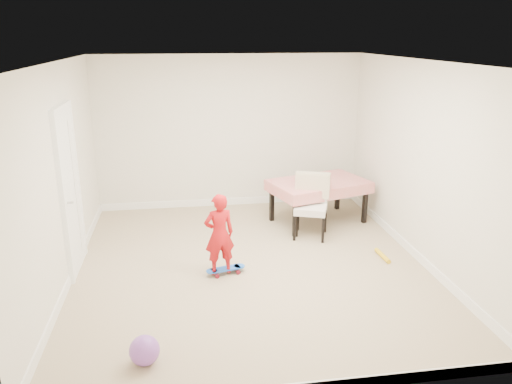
{
  "coord_description": "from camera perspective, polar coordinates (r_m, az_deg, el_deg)",
  "views": [
    {
      "loc": [
        -0.83,
        -5.88,
        2.91
      ],
      "look_at": [
        0.1,
        0.2,
        0.95
      ],
      "focal_mm": 35.0,
      "sensor_mm": 36.0,
      "label": 1
    }
  ],
  "objects": [
    {
      "name": "wall_right",
      "position": [
        6.82,
        18.27,
        3.12
      ],
      "size": [
        0.04,
        5.0,
        2.6
      ],
      "primitive_type": "cube",
      "color": "silver",
      "rests_on": "ground"
    },
    {
      "name": "baseboard_left",
      "position": [
        6.68,
        -20.22,
        -8.74
      ],
      "size": [
        0.02,
        5.0,
        0.12
      ],
      "primitive_type": "cube",
      "color": "white",
      "rests_on": "ground"
    },
    {
      "name": "wall_back",
      "position": [
        8.55,
        -3.0,
        6.79
      ],
      "size": [
        4.5,
        0.04,
        2.6
      ],
      "primitive_type": "cube",
      "color": "silver",
      "rests_on": "ground"
    },
    {
      "name": "ground",
      "position": [
        6.61,
        -0.6,
        -8.43
      ],
      "size": [
        5.0,
        5.0,
        0.0
      ],
      "primitive_type": "plane",
      "color": "tan",
      "rests_on": "ground"
    },
    {
      "name": "wall_front",
      "position": [
        3.85,
        4.61,
        -7.06
      ],
      "size": [
        4.5,
        0.04,
        2.6
      ],
      "primitive_type": "cube",
      "color": "silver",
      "rests_on": "ground"
    },
    {
      "name": "ceiling",
      "position": [
        5.95,
        -0.68,
        14.5
      ],
      "size": [
        4.5,
        5.0,
        0.04
      ],
      "primitive_type": "cube",
      "color": "white",
      "rests_on": "wall_back"
    },
    {
      "name": "dining_chair",
      "position": [
        7.41,
        6.28,
        -1.67
      ],
      "size": [
        0.69,
        0.74,
        0.94
      ],
      "primitive_type": null,
      "rotation": [
        0.0,
        0.0,
        -0.36
      ],
      "color": "beige",
      "rests_on": "ground"
    },
    {
      "name": "door",
      "position": [
        6.61,
        -20.47,
        -0.05
      ],
      "size": [
        0.11,
        0.94,
        2.11
      ],
      "primitive_type": "cube",
      "color": "white",
      "rests_on": "ground"
    },
    {
      "name": "wall_left",
      "position": [
        6.25,
        -21.32,
        1.53
      ],
      "size": [
        0.04,
        5.0,
        2.6
      ],
      "primitive_type": "cube",
      "color": "silver",
      "rests_on": "ground"
    },
    {
      "name": "baseboard_back",
      "position": [
        8.88,
        -2.88,
        -1.08
      ],
      "size": [
        4.5,
        0.02,
        0.12
      ],
      "primitive_type": "cube",
      "color": "white",
      "rests_on": "ground"
    },
    {
      "name": "dining_table",
      "position": [
        8.05,
        7.12,
        -1.08
      ],
      "size": [
        1.68,
        1.33,
        0.69
      ],
      "primitive_type": null,
      "rotation": [
        0.0,
        0.0,
        0.31
      ],
      "color": "#A8081A",
      "rests_on": "ground"
    },
    {
      "name": "balloon",
      "position": [
        4.9,
        -12.63,
        -17.25
      ],
      "size": [
        0.28,
        0.28,
        0.28
      ],
      "primitive_type": "sphere",
      "color": "purple",
      "rests_on": "ground"
    },
    {
      "name": "foam_toy",
      "position": [
        7.04,
        14.25,
        -7.06
      ],
      "size": [
        0.08,
        0.4,
        0.06
      ],
      "primitive_type": "cylinder",
      "rotation": [
        1.57,
        0.0,
        0.04
      ],
      "color": "yellow",
      "rests_on": "ground"
    },
    {
      "name": "skateboard",
      "position": [
        6.41,
        -3.48,
        -8.98
      ],
      "size": [
        0.54,
        0.3,
        0.08
      ],
      "primitive_type": null,
      "rotation": [
        0.0,
        0.0,
        0.24
      ],
      "color": "blue",
      "rests_on": "ground"
    },
    {
      "name": "baseboard_right",
      "position": [
        7.22,
        17.4,
        -6.44
      ],
      "size": [
        0.02,
        5.0,
        0.12
      ],
      "primitive_type": "cube",
      "color": "white",
      "rests_on": "ground"
    },
    {
      "name": "child",
      "position": [
        6.18,
        -4.21,
        -5.13
      ],
      "size": [
        0.42,
        0.32,
        1.04
      ],
      "primitive_type": "imported",
      "rotation": [
        0.0,
        0.0,
        3.34
      ],
      "color": "red",
      "rests_on": "ground"
    }
  ]
}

